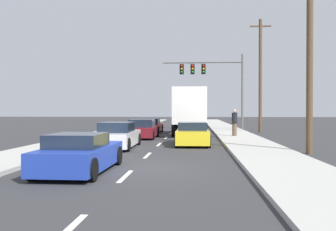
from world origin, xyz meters
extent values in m
plane|color=#333335|center=(0.00, 25.00, 0.00)|extent=(140.00, 140.00, 0.00)
cube|color=#B2AFA8|center=(4.96, 20.00, 0.07)|extent=(2.81, 80.00, 0.14)
cube|color=#B2AFA8|center=(-4.96, 20.00, 0.07)|extent=(2.81, 80.00, 0.14)
cube|color=silver|center=(0.00, -1.40, 0.00)|extent=(0.14, 2.00, 0.01)
cube|color=silver|center=(0.00, 3.60, 0.00)|extent=(0.14, 2.00, 0.01)
cube|color=silver|center=(0.00, 8.60, 0.00)|extent=(0.14, 2.00, 0.01)
cube|color=silver|center=(0.00, 13.60, 0.00)|extent=(0.14, 2.00, 0.01)
cube|color=silver|center=(0.00, 18.60, 0.00)|extent=(0.14, 2.00, 0.01)
cube|color=silver|center=(0.00, 23.60, 0.00)|extent=(0.14, 2.00, 0.01)
cube|color=silver|center=(0.00, 28.60, 0.00)|extent=(0.14, 2.00, 0.01)
cube|color=silver|center=(0.00, 33.60, 0.00)|extent=(0.14, 2.00, 0.01)
cube|color=silver|center=(0.00, 38.60, 0.00)|extent=(0.14, 2.00, 0.01)
cube|color=silver|center=(0.00, 43.60, 0.00)|extent=(0.14, 2.00, 0.01)
cube|color=red|center=(-1.87, 19.51, 0.45)|extent=(1.92, 4.09, 0.63)
cube|color=#192333|center=(-1.87, 19.40, 1.00)|extent=(1.67, 1.90, 0.46)
cylinder|color=black|center=(-2.72, 21.01, 0.32)|extent=(0.23, 0.64, 0.64)
cylinder|color=black|center=(-0.97, 20.99, 0.32)|extent=(0.23, 0.64, 0.64)
cylinder|color=black|center=(-2.76, 18.04, 0.32)|extent=(0.23, 0.64, 0.64)
cylinder|color=black|center=(-1.01, 18.02, 0.32)|extent=(0.23, 0.64, 0.64)
cube|color=maroon|center=(-1.58, 13.28, 0.46)|extent=(1.83, 4.15, 0.63)
cube|color=#192333|center=(-1.58, 12.96, 1.03)|extent=(1.61, 1.82, 0.52)
cylinder|color=black|center=(-2.44, 14.81, 0.32)|extent=(0.22, 0.64, 0.64)
cylinder|color=black|center=(-0.73, 14.81, 0.32)|extent=(0.22, 0.64, 0.64)
cylinder|color=black|center=(-2.44, 11.76, 0.32)|extent=(0.22, 0.64, 0.64)
cylinder|color=black|center=(-0.73, 11.76, 0.32)|extent=(0.22, 0.64, 0.64)
cube|color=white|center=(-1.91, 6.67, 0.48)|extent=(1.74, 4.53, 0.68)
cube|color=#192333|center=(-1.91, 6.43, 1.07)|extent=(1.52, 2.09, 0.49)
cylinder|color=black|center=(-2.72, 8.37, 0.32)|extent=(0.22, 0.64, 0.64)
cylinder|color=black|center=(-1.13, 8.38, 0.32)|extent=(0.22, 0.64, 0.64)
cylinder|color=black|center=(-2.69, 4.96, 0.32)|extent=(0.22, 0.64, 0.64)
cylinder|color=black|center=(-1.11, 4.97, 0.32)|extent=(0.22, 0.64, 0.64)
cube|color=#1E389E|center=(-1.53, -0.72, 0.47)|extent=(1.80, 4.24, 0.65)
cube|color=#192333|center=(-1.54, -1.03, 1.00)|extent=(1.56, 1.83, 0.41)
cylinder|color=black|center=(-2.32, 0.84, 0.32)|extent=(0.23, 0.64, 0.64)
cylinder|color=black|center=(-0.70, 0.82, 0.32)|extent=(0.23, 0.64, 0.64)
cylinder|color=black|center=(-2.36, -2.27, 0.32)|extent=(0.23, 0.64, 0.64)
cylinder|color=black|center=(-0.74, -2.29, 0.32)|extent=(0.23, 0.64, 0.64)
cube|color=white|center=(1.62, 15.60, 2.22)|extent=(2.35, 5.70, 2.53)
cube|color=red|center=(1.61, 12.77, 2.34)|extent=(2.10, 0.05, 0.36)
cube|color=black|center=(1.63, 19.38, 1.35)|extent=(2.25, 1.88, 2.10)
cylinder|color=black|center=(0.51, 19.39, 0.48)|extent=(0.30, 0.96, 0.96)
cylinder|color=black|center=(2.75, 19.38, 0.48)|extent=(0.30, 0.96, 0.96)
cylinder|color=black|center=(0.50, 14.46, 0.48)|extent=(0.30, 0.96, 0.96)
cylinder|color=black|center=(2.73, 14.45, 0.48)|extent=(0.30, 0.96, 0.96)
cube|color=yellow|center=(1.86, 8.70, 0.49)|extent=(1.77, 4.65, 0.69)
cube|color=#192333|center=(1.86, 8.59, 1.05)|extent=(1.54, 2.35, 0.43)
cylinder|color=black|center=(1.04, 10.46, 0.32)|extent=(0.23, 0.64, 0.64)
cylinder|color=black|center=(2.64, 10.47, 0.32)|extent=(0.23, 0.64, 0.64)
cylinder|color=black|center=(1.07, 6.93, 0.32)|extent=(0.23, 0.64, 0.64)
cylinder|color=black|center=(2.68, 6.94, 0.32)|extent=(0.23, 0.64, 0.64)
cylinder|color=#595B56|center=(6.56, 24.74, 3.68)|extent=(0.20, 0.20, 7.37)
cylinder|color=#595B56|center=(2.70, 24.74, 6.57)|extent=(7.72, 0.14, 0.14)
cube|color=black|center=(2.80, 24.74, 5.92)|extent=(0.40, 0.56, 0.95)
sphere|color=red|center=(2.80, 24.43, 6.22)|extent=(0.20, 0.20, 0.20)
sphere|color=orange|center=(2.80, 24.43, 5.92)|extent=(0.20, 0.20, 0.20)
sphere|color=green|center=(2.80, 24.43, 5.62)|extent=(0.20, 0.20, 0.20)
cube|color=black|center=(1.74, 24.74, 5.92)|extent=(0.40, 0.56, 0.95)
sphere|color=red|center=(1.74, 24.43, 6.22)|extent=(0.20, 0.20, 0.20)
sphere|color=orange|center=(1.74, 24.43, 5.92)|extent=(0.20, 0.20, 0.20)
sphere|color=green|center=(1.74, 24.43, 5.62)|extent=(0.20, 0.20, 0.20)
cube|color=black|center=(0.68, 24.74, 5.92)|extent=(0.40, 0.56, 0.95)
sphere|color=red|center=(0.68, 24.43, 6.22)|extent=(0.20, 0.20, 0.20)
sphere|color=orange|center=(0.68, 24.43, 5.92)|extent=(0.20, 0.20, 0.20)
sphere|color=green|center=(0.68, 24.43, 5.62)|extent=(0.20, 0.20, 0.20)
cylinder|color=brown|center=(6.95, 4.60, 4.52)|extent=(0.28, 0.28, 9.03)
cylinder|color=brown|center=(7.57, 20.61, 4.85)|extent=(0.28, 0.28, 9.70)
cube|color=brown|center=(7.57, 20.61, 9.10)|extent=(1.80, 0.12, 0.12)
cylinder|color=brown|center=(4.71, 14.04, 0.57)|extent=(0.32, 0.32, 0.85)
cylinder|color=black|center=(4.71, 14.04, 1.37)|extent=(0.38, 0.38, 0.75)
sphere|color=tan|center=(4.71, 14.04, 1.85)|extent=(0.23, 0.23, 0.23)
camera|label=1|loc=(2.01, -12.07, 1.90)|focal=40.12mm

